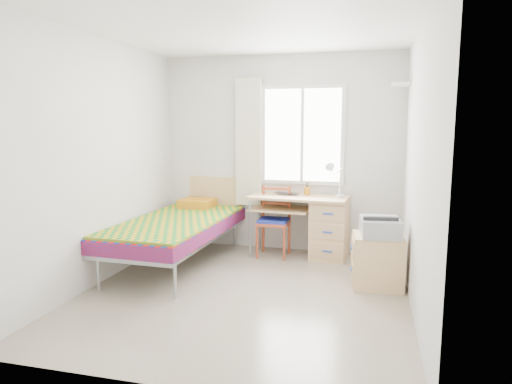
% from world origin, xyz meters
% --- Properties ---
extents(floor, '(3.50, 3.50, 0.00)m').
position_xyz_m(floor, '(0.00, 0.00, 0.00)').
color(floor, '#BCAD93').
rests_on(floor, ground).
extents(ceiling, '(3.50, 3.50, 0.00)m').
position_xyz_m(ceiling, '(0.00, 0.00, 2.60)').
color(ceiling, white).
rests_on(ceiling, wall_back).
extents(wall_back, '(3.20, 0.00, 3.20)m').
position_xyz_m(wall_back, '(0.00, 1.75, 1.30)').
color(wall_back, silver).
rests_on(wall_back, ground).
extents(wall_left, '(0.00, 3.50, 3.50)m').
position_xyz_m(wall_left, '(-1.60, 0.00, 1.30)').
color(wall_left, silver).
rests_on(wall_left, ground).
extents(wall_right, '(0.00, 3.50, 3.50)m').
position_xyz_m(wall_right, '(1.60, 0.00, 1.30)').
color(wall_right, silver).
rests_on(wall_right, ground).
extents(window, '(1.10, 0.04, 1.30)m').
position_xyz_m(window, '(0.30, 1.73, 1.55)').
color(window, white).
rests_on(window, wall_back).
extents(curtain, '(0.35, 0.05, 1.70)m').
position_xyz_m(curtain, '(-0.42, 1.68, 1.45)').
color(curtain, '#F1EAC7').
rests_on(curtain, wall_back).
extents(floating_shelf, '(0.20, 0.32, 0.03)m').
position_xyz_m(floating_shelf, '(1.49, 1.40, 2.15)').
color(floating_shelf, white).
rests_on(floating_shelf, wall_right).
extents(bed, '(1.12, 2.27, 0.97)m').
position_xyz_m(bed, '(-1.05, 0.77, 0.47)').
color(bed, '#999DA1').
rests_on(bed, floor).
extents(desk, '(1.29, 0.66, 0.78)m').
position_xyz_m(desk, '(0.64, 1.47, 0.42)').
color(desk, tan).
rests_on(desk, floor).
extents(chair, '(0.40, 0.40, 0.91)m').
position_xyz_m(chair, '(0.01, 1.40, 0.51)').
color(chair, maroon).
rests_on(chair, floor).
extents(cabinet, '(0.55, 0.50, 0.55)m').
position_xyz_m(cabinet, '(1.29, 0.52, 0.28)').
color(cabinet, tan).
rests_on(cabinet, floor).
extents(printer, '(0.44, 0.49, 0.19)m').
position_xyz_m(printer, '(1.30, 0.50, 0.65)').
color(printer, '#9C9FA4').
rests_on(printer, cabinet).
extents(laptop, '(0.37, 0.29, 0.03)m').
position_xyz_m(laptop, '(0.12, 1.51, 0.79)').
color(laptop, black).
rests_on(laptop, desk).
extents(pen_cup, '(0.10, 0.10, 0.10)m').
position_xyz_m(pen_cup, '(0.39, 1.60, 0.83)').
color(pen_cup, orange).
rests_on(pen_cup, desk).
extents(task_lamp, '(0.24, 0.33, 0.45)m').
position_xyz_m(task_lamp, '(0.76, 1.36, 1.06)').
color(task_lamp, white).
rests_on(task_lamp, desk).
extents(book, '(0.24, 0.27, 0.02)m').
position_xyz_m(book, '(0.12, 1.47, 0.59)').
color(book, gray).
rests_on(book, desk).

